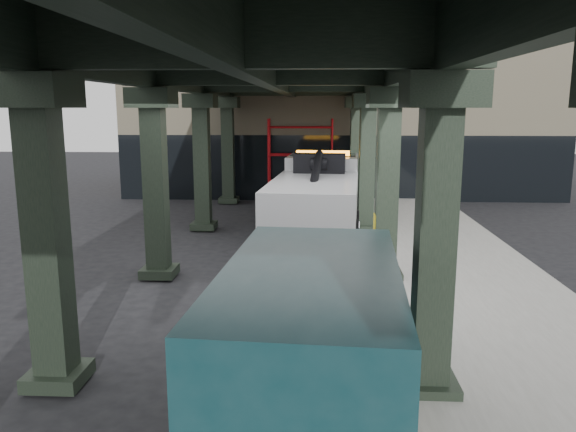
% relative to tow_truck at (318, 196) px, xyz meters
% --- Properties ---
extents(ground, '(90.00, 90.00, 0.00)m').
position_rel_tow_truck_xyz_m(ground, '(-0.86, -6.84, -1.50)').
color(ground, black).
rests_on(ground, ground).
extents(sidewalk, '(5.00, 40.00, 0.15)m').
position_rel_tow_truck_xyz_m(sidewalk, '(3.64, -4.84, -1.42)').
color(sidewalk, gray).
rests_on(sidewalk, ground).
extents(lane_stripe, '(0.12, 38.00, 0.01)m').
position_rel_tow_truck_xyz_m(lane_stripe, '(0.84, -4.84, -1.49)').
color(lane_stripe, silver).
rests_on(lane_stripe, ground).
extents(viaduct, '(7.40, 32.00, 6.40)m').
position_rel_tow_truck_xyz_m(viaduct, '(-1.26, -4.84, 3.96)').
color(viaduct, black).
rests_on(viaduct, ground).
extents(building, '(22.00, 10.00, 8.00)m').
position_rel_tow_truck_xyz_m(building, '(1.14, 13.16, 2.50)').
color(building, '#C6B793').
rests_on(building, ground).
extents(scaffolding, '(3.08, 0.88, 4.00)m').
position_rel_tow_truck_xyz_m(scaffolding, '(-0.86, 7.80, 0.61)').
color(scaffolding, red).
rests_on(scaffolding, ground).
extents(tow_truck, '(3.34, 9.55, 3.07)m').
position_rel_tow_truck_xyz_m(tow_truck, '(0.00, 0.00, 0.00)').
color(tow_truck, black).
rests_on(tow_truck, ground).
extents(towed_van, '(2.81, 6.27, 2.49)m').
position_rel_tow_truck_xyz_m(towed_van, '(-0.08, -11.86, -0.16)').
color(towed_van, '#10353A').
rests_on(towed_van, ground).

